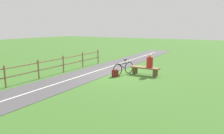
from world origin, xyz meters
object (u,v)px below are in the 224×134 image
at_px(person_seated, 150,62).
at_px(backpack, 115,73).
at_px(bicycle, 124,68).
at_px(bench, 145,70).

distance_m(person_seated, backpack, 2.11).
height_order(bicycle, backpack, bicycle).
height_order(bench, bicycle, bicycle).
xyz_separation_m(person_seated, bicycle, (1.42, 0.52, -0.45)).
relative_size(bench, bicycle, 1.06).
bearing_deg(person_seated, backpack, 39.62).
relative_size(bench, backpack, 4.30).
xyz_separation_m(bench, bicycle, (1.14, 0.53, 0.05)).
bearing_deg(bicycle, person_seated, 126.55).
distance_m(bench, bicycle, 1.26).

